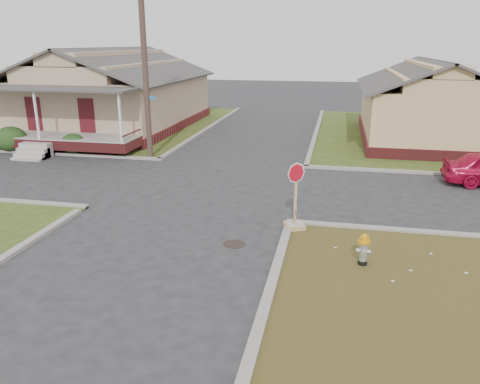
# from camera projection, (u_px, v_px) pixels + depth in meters

# --- Properties ---
(ground) EXTENTS (120.00, 120.00, 0.00)m
(ground) POSITION_uv_depth(u_px,v_px,m) (168.00, 232.00, 14.37)
(ground) COLOR #272729
(ground) RESTS_ON ground
(verge_far_left) EXTENTS (19.00, 19.00, 0.05)m
(verge_far_left) POSITION_uv_depth(u_px,v_px,m) (84.00, 123.00, 33.67)
(verge_far_left) COLOR #314217
(verge_far_left) RESTS_ON ground
(curbs) EXTENTS (80.00, 40.00, 0.12)m
(curbs) POSITION_uv_depth(u_px,v_px,m) (211.00, 185.00, 19.03)
(curbs) COLOR gray
(curbs) RESTS_ON ground
(manhole) EXTENTS (0.64, 0.64, 0.01)m
(manhole) POSITION_uv_depth(u_px,v_px,m) (234.00, 244.00, 13.47)
(manhole) COLOR black
(manhole) RESTS_ON ground
(corner_house) EXTENTS (10.10, 15.50, 5.30)m
(corner_house) POSITION_uv_depth(u_px,v_px,m) (111.00, 94.00, 31.17)
(corner_house) COLOR maroon
(corner_house) RESTS_ON ground
(side_house_yellow) EXTENTS (7.60, 11.60, 4.70)m
(side_house_yellow) POSITION_uv_depth(u_px,v_px,m) (428.00, 103.00, 27.13)
(side_house_yellow) COLOR maroon
(side_house_yellow) RESTS_ON ground
(utility_pole) EXTENTS (1.80, 0.28, 9.00)m
(utility_pole) POSITION_uv_depth(u_px,v_px,m) (145.00, 62.00, 22.06)
(utility_pole) COLOR #3C2922
(utility_pole) RESTS_ON ground
(fire_hydrant) EXTENTS (0.32, 0.32, 0.86)m
(fire_hydrant) POSITION_uv_depth(u_px,v_px,m) (364.00, 248.00, 12.00)
(fire_hydrant) COLOR black
(fire_hydrant) RESTS_ON ground
(stop_sign) EXTENTS (0.59, 0.58, 2.10)m
(stop_sign) POSITION_uv_depth(u_px,v_px,m) (295.00, 214.00, 14.38)
(stop_sign) COLOR tan
(stop_sign) RESTS_ON ground
(hedge_left) EXTENTS (1.60, 1.31, 1.22)m
(hedge_left) POSITION_uv_depth(u_px,v_px,m) (11.00, 139.00, 24.73)
(hedge_left) COLOR #1F3E16
(hedge_left) RESTS_ON verge_far_left
(hedge_right) EXTENTS (1.37, 1.13, 1.05)m
(hedge_right) POSITION_uv_depth(u_px,v_px,m) (73.00, 143.00, 24.12)
(hedge_right) COLOR #1F3E16
(hedge_right) RESTS_ON verge_far_left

